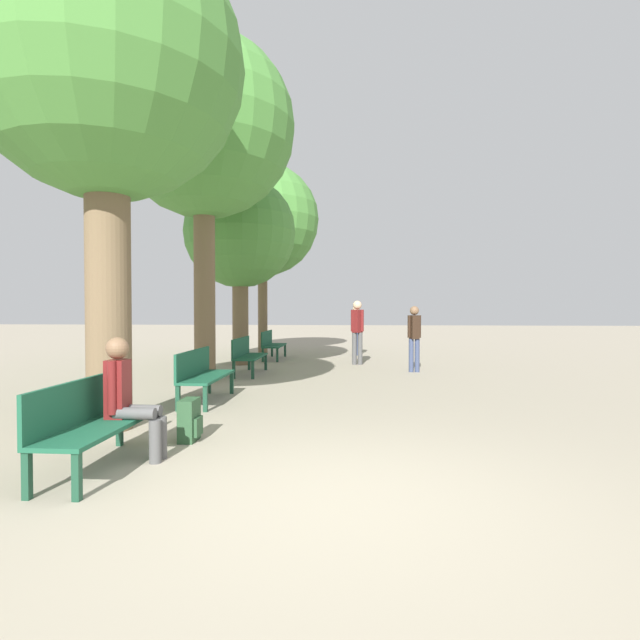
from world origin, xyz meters
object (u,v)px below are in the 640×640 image
(bench_row_1, at_px, (201,372))
(bench_row_3, at_px, (271,343))
(tree_row_0, at_px, (106,67))
(person_seated, at_px, (129,395))
(pedestrian_near, at_px, (414,334))
(pedestrian_far, at_px, (357,328))
(tree_row_1, at_px, (204,128))
(tree_row_3, at_px, (262,220))
(bench_row_0, at_px, (92,418))
(backpack, at_px, (190,420))
(bench_row_2, at_px, (247,353))
(tree_row_2, at_px, (240,234))
(pedestrian_mid, at_px, (356,326))

(bench_row_1, xyz_separation_m, bench_row_3, (0.00, 6.69, 0.00))
(tree_row_0, height_order, person_seated, tree_row_0)
(pedestrian_near, bearing_deg, pedestrian_far, 132.66)
(tree_row_1, xyz_separation_m, tree_row_3, (-0.00, 6.35, -0.73))
(bench_row_0, relative_size, tree_row_1, 0.23)
(pedestrian_far, bearing_deg, bench_row_1, -114.87)
(backpack, xyz_separation_m, pedestrian_far, (1.93, 7.77, 0.74))
(bench_row_2, height_order, tree_row_0, tree_row_0)
(tree_row_2, height_order, person_seated, tree_row_2)
(tree_row_1, height_order, tree_row_3, tree_row_1)
(pedestrian_near, bearing_deg, pedestrian_mid, 108.61)
(tree_row_0, xyz_separation_m, tree_row_1, (0.00, 3.94, 0.66))
(tree_row_0, xyz_separation_m, tree_row_3, (-0.00, 10.29, -0.06))
(bench_row_3, relative_size, tree_row_1, 0.23)
(tree_row_0, relative_size, pedestrian_mid, 3.86)
(bench_row_1, height_order, pedestrian_mid, pedestrian_mid)
(bench_row_2, height_order, tree_row_3, tree_row_3)
(tree_row_2, distance_m, tree_row_3, 3.33)
(bench_row_3, height_order, tree_row_1, tree_row_1)
(bench_row_2, distance_m, backpack, 5.71)
(bench_row_0, distance_m, tree_row_0, 4.28)
(tree_row_1, height_order, backpack, tree_row_1)
(tree_row_0, distance_m, pedestrian_far, 8.67)
(bench_row_1, relative_size, tree_row_2, 0.33)
(bench_row_2, relative_size, person_seated, 1.34)
(bench_row_2, distance_m, tree_row_2, 3.58)
(bench_row_2, bearing_deg, tree_row_0, -96.31)
(tree_row_1, bearing_deg, bench_row_1, -74.42)
(backpack, xyz_separation_m, pedestrian_mid, (1.90, 10.35, 0.69))
(pedestrian_far, bearing_deg, bench_row_2, -140.29)
(tree_row_0, height_order, tree_row_3, tree_row_3)
(tree_row_1, relative_size, pedestrian_near, 4.50)
(tree_row_0, xyz_separation_m, pedestrian_far, (3.10, 7.31, -3.48))
(bench_row_0, relative_size, bench_row_1, 1.00)
(bench_row_3, xyz_separation_m, pedestrian_far, (2.52, -1.25, 0.50))
(bench_row_1, xyz_separation_m, tree_row_2, (-0.58, 5.22, 3.00))
(person_seated, xyz_separation_m, backpack, (0.37, 0.74, -0.41))
(pedestrian_mid, bearing_deg, backpack, -100.42)
(pedestrian_mid, bearing_deg, bench_row_1, -107.32)
(tree_row_0, distance_m, pedestrian_mid, 10.94)
(person_seated, xyz_separation_m, pedestrian_near, (3.62, 7.06, 0.24))
(bench_row_2, xyz_separation_m, tree_row_3, (-0.58, 5.07, 3.91))
(tree_row_1, bearing_deg, backpack, -75.09)
(backpack, bearing_deg, person_seated, -116.45)
(tree_row_3, bearing_deg, tree_row_2, -90.00)
(tree_row_3, bearing_deg, backpack, -83.78)
(pedestrian_near, xyz_separation_m, pedestrian_far, (-1.33, 1.44, 0.08))
(bench_row_3, bearing_deg, person_seated, -88.65)
(backpack, bearing_deg, bench_row_3, 93.77)
(person_seated, height_order, pedestrian_far, pedestrian_far)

